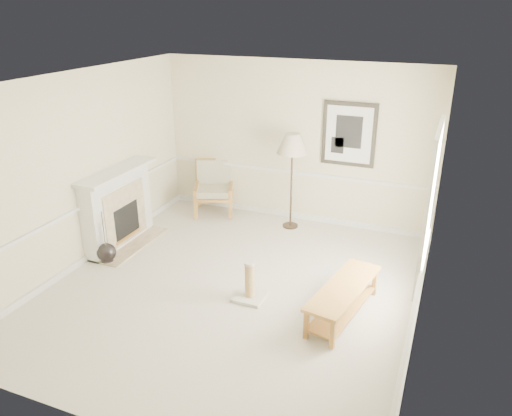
{
  "coord_description": "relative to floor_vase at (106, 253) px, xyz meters",
  "views": [
    {
      "loc": [
        2.61,
        -5.58,
        3.77
      ],
      "look_at": [
        0.06,
        0.7,
        0.98
      ],
      "focal_mm": 35.0,
      "sensor_mm": 36.0,
      "label": 1
    }
  ],
  "objects": [
    {
      "name": "floor_lamp",
      "position": [
        2.23,
        2.37,
        1.34
      ],
      "size": [
        0.6,
        0.6,
        1.72
      ],
      "rotation": [
        0.0,
        0.0,
        -0.12
      ],
      "color": "black",
      "rests_on": "ground"
    },
    {
      "name": "ground",
      "position": [
        2.15,
        0.05,
        -0.16
      ],
      "size": [
        5.5,
        5.5,
        0.0
      ],
      "primitive_type": "plane",
      "color": "silver",
      "rests_on": "ground"
    },
    {
      "name": "bench",
      "position": [
        3.73,
        -0.02,
        0.13
      ],
      "size": [
        0.72,
        1.57,
        0.43
      ],
      "rotation": [
        0.0,
        0.0,
        -0.18
      ],
      "color": "olive",
      "rests_on": "ground"
    },
    {
      "name": "room",
      "position": [
        2.29,
        0.13,
        1.7
      ],
      "size": [
        5.04,
        5.54,
        2.92
      ],
      "color": "beige",
      "rests_on": "ground"
    },
    {
      "name": "scratching_post",
      "position": [
        2.47,
        -0.12,
        0.02
      ],
      "size": [
        0.4,
        0.4,
        0.57
      ],
      "rotation": [
        0.0,
        0.0,
        -0.0
      ],
      "color": "beige",
      "rests_on": "ground"
    },
    {
      "name": "armchair",
      "position": [
        0.61,
        2.55,
        0.37
      ],
      "size": [
        0.98,
        1.01,
        0.98
      ],
      "rotation": [
        0.0,
        0.0,
        0.4
      ],
      "color": "olive",
      "rests_on": "ground"
    },
    {
      "name": "floor_vase",
      "position": [
        0.0,
        0.0,
        0.0
      ],
      "size": [
        0.3,
        0.3,
        0.88
      ],
      "rotation": [
        0.0,
        0.0,
        0.21
      ],
      "color": "black",
      "rests_on": "ground"
    },
    {
      "name": "fireplace",
      "position": [
        -0.19,
        0.65,
        0.48
      ],
      "size": [
        0.64,
        1.64,
        1.31
      ],
      "color": "white",
      "rests_on": "ground"
    }
  ]
}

